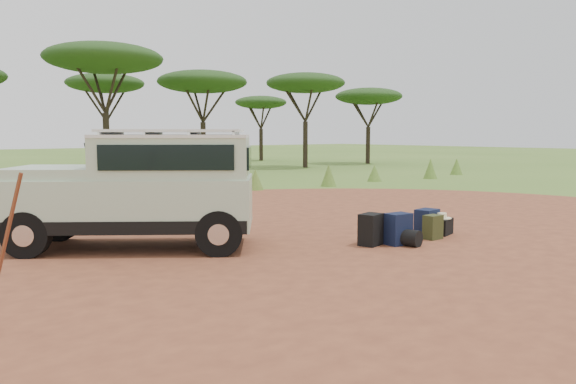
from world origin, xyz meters
TOP-DOWN VIEW (x-y plane):
  - ground at (0.00, 0.00)m, footprint 140.00×140.00m
  - dirt_clearing at (0.00, 0.00)m, footprint 23.00×23.00m
  - grass_fringe at (0.12, 8.67)m, footprint 36.60×1.60m
  - acacia_treeline at (0.75, 19.81)m, footprint 46.70×13.20m
  - safari_vehicle at (-1.45, 2.12)m, footprint 4.39×3.88m
  - walking_staff at (-4.32, -0.93)m, footprint 0.41×0.32m
  - backpack_black at (1.83, -0.27)m, footprint 0.49×0.41m
  - backpack_navy at (2.27, -0.54)m, footprint 0.47×0.36m
  - backpack_olive at (3.19, -0.61)m, footprint 0.34×0.24m
  - duffel_navy at (3.56, -0.19)m, footprint 0.49×0.40m
  - hard_case at (3.74, -0.42)m, footprint 0.54×0.45m
  - stuff_sack at (2.32, -0.79)m, footprint 0.36×0.36m
  - safari_hat at (3.74, -0.42)m, footprint 0.38×0.38m

SIDE VIEW (x-z plane):
  - ground at x=0.00m, z-range 0.00..0.00m
  - dirt_clearing at x=0.00m, z-range 0.00..0.01m
  - stuff_sack at x=2.32m, z-range 0.00..0.31m
  - hard_case at x=3.74m, z-range 0.00..0.33m
  - backpack_olive at x=3.19m, z-range 0.00..0.47m
  - duffel_navy at x=3.56m, z-range 0.00..0.51m
  - backpack_navy at x=2.27m, z-range 0.00..0.58m
  - backpack_black at x=1.83m, z-range 0.00..0.58m
  - safari_hat at x=3.74m, z-range 0.32..0.43m
  - grass_fringe at x=0.12m, z-range -0.05..0.85m
  - walking_staff at x=-4.32m, z-range 0.00..1.63m
  - safari_vehicle at x=-1.45m, z-range -0.04..2.04m
  - acacia_treeline at x=0.75m, z-range 1.74..8.00m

